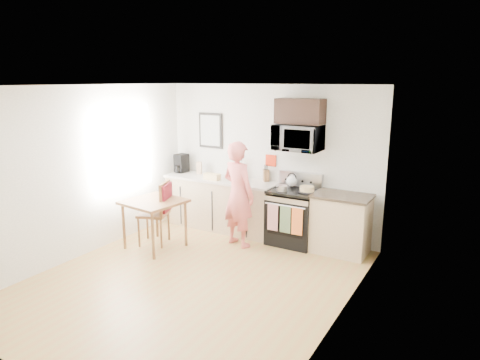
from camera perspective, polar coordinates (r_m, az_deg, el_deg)
The scene contains 28 objects.
floor at distance 6.02m, azimuth -6.44°, elevation -13.18°, with size 4.60×4.60×0.00m, color #AF7C43.
back_wall at distance 7.49m, azimuth 3.84°, elevation 2.66°, with size 4.00×0.04×2.60m, color beige.
front_wall at distance 4.07m, azimuth -26.82°, elevation -7.96°, with size 4.00×0.04×2.60m, color beige.
left_wall at distance 6.93m, azimuth -20.13°, elevation 1.02°, with size 0.04×4.60×2.60m, color beige.
right_wall at distance 4.68m, azimuth 13.24°, elevation -4.14°, with size 0.04×4.60×2.60m, color beige.
ceiling at distance 5.40m, azimuth -7.17°, elevation 12.39°, with size 4.00×4.60×0.04m, color white.
window at distance 7.39m, azimuth -15.35°, elevation 4.04°, with size 0.06×1.40×1.50m.
cabinet_left at distance 7.82m, azimuth -2.50°, elevation -3.28°, with size 2.10×0.60×0.90m, color tan.
countertop_left at distance 7.70m, azimuth -2.54°, elevation 0.08°, with size 2.14×0.64×0.04m, color beige.
cabinet_right at distance 6.92m, azimuth 13.31°, elevation -5.84°, with size 0.84×0.60×0.90m, color tan.
countertop_right at distance 6.79m, azimuth 13.52°, elevation -2.08°, with size 0.88×0.64×0.04m, color black.
range at distance 7.16m, azimuth 7.10°, elevation -5.05°, with size 0.76×0.70×1.16m.
microwave at distance 6.96m, azimuth 7.76°, elevation 5.60°, with size 0.76×0.51×0.42m, color #B6B6BB.
upper_cabinet at distance 6.96m, azimuth 8.01°, elevation 9.07°, with size 0.76×0.35×0.40m, color black.
wall_art at distance 8.00m, azimuth -3.95°, elevation 6.60°, with size 0.50×0.04×0.65m.
wall_trivet at distance 7.45m, azimuth 4.14°, elevation 2.61°, with size 0.20×0.02×0.20m, color #B8280F.
person at distance 6.91m, azimuth -0.22°, elevation -1.91°, with size 0.63×0.41×1.73m, color #E14C3E.
dining_table at distance 6.98m, azimuth -11.39°, elevation -3.41°, with size 0.84×0.84×0.79m.
chair at distance 7.11m, azimuth -10.40°, elevation -3.22°, with size 0.62×0.58×1.06m.
knife_block at distance 7.47m, azimuth 3.50°, elevation 0.62°, with size 0.09×0.13×0.20m, color brown.
utensil_crock at distance 7.69m, azimuth 0.19°, elevation 1.38°, with size 0.12×0.12×0.37m.
fruit_bowl at distance 7.66m, azimuth -1.17°, elevation 0.48°, with size 0.27×0.27×0.10m.
milk_carton at distance 8.06m, azimuth -5.46°, elevation 1.62°, with size 0.09×0.09×0.23m, color tan.
coffee_maker at distance 8.25m, azimuth -7.86°, elevation 2.17°, with size 0.21×0.30×0.35m.
bread_bag at distance 7.59m, azimuth -3.74°, elevation 0.46°, with size 0.29×0.14×0.11m, color tan.
cake at distance 6.88m, azimuth 8.92°, elevation -1.25°, with size 0.28×0.28×0.09m.
kettle at distance 7.20m, azimuth 6.92°, elevation -0.08°, with size 0.18×0.18×0.23m.
pot at distance 6.90m, azimuth 5.58°, elevation -1.08°, with size 0.18×0.30×0.09m.
Camera 1 is at (3.27, -4.29, 2.67)m, focal length 32.00 mm.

